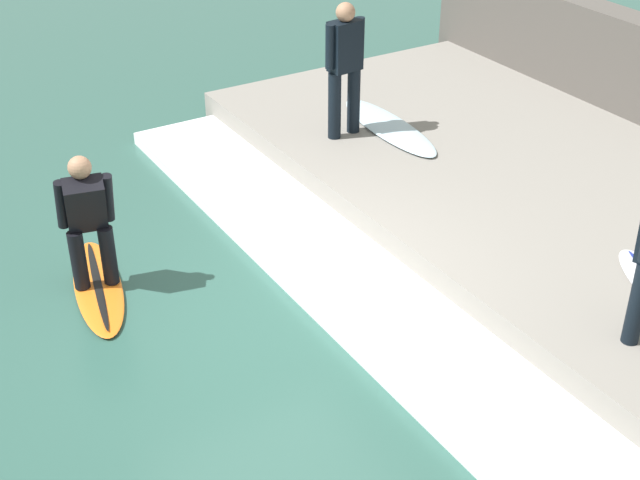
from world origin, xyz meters
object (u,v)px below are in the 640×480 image
Objects in this scene: surfer_riding at (87,216)px; surfboard_waiting_near at (389,127)px; surfer_waiting_near at (345,63)px; surfboard_riding at (98,287)px.

surfboard_waiting_near is (4.33, 0.99, -0.41)m from surfer_riding.
surfboard_riding is at bearing -162.85° from surfer_waiting_near.
surfboard_waiting_near is at bearing 12.91° from surfboard_riding.
surfboard_riding is at bearing -167.09° from surfboard_waiting_near.
surfer_waiting_near is 1.12m from surfboard_waiting_near.
surfboard_waiting_near is at bearing -15.02° from surfer_waiting_near.
surfer_riding is at bearing -167.09° from surfboard_waiting_near.
surfboard_riding is 4.47m from surfboard_waiting_near.
surfer_waiting_near is at bearing 17.15° from surfboard_riding.
surfer_waiting_near reaches higher than surfboard_riding.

